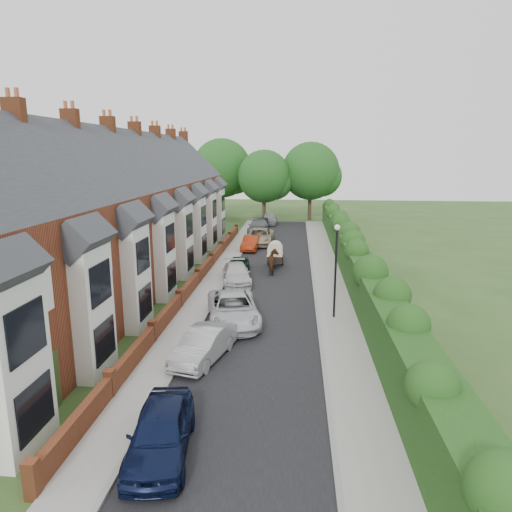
% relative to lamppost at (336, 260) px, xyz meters
% --- Properties ---
extents(ground, '(140.00, 140.00, 0.00)m').
position_rel_lamppost_xyz_m(ground, '(-3.40, -4.00, -3.30)').
color(ground, '#2D4C1E').
rests_on(ground, ground).
extents(road, '(6.00, 58.00, 0.02)m').
position_rel_lamppost_xyz_m(road, '(-3.90, 7.00, -3.29)').
color(road, black).
rests_on(road, ground).
extents(pavement_hedge_side, '(2.20, 58.00, 0.12)m').
position_rel_lamppost_xyz_m(pavement_hedge_side, '(0.20, 7.00, -3.24)').
color(pavement_hedge_side, gray).
rests_on(pavement_hedge_side, ground).
extents(pavement_house_side, '(1.70, 58.00, 0.12)m').
position_rel_lamppost_xyz_m(pavement_house_side, '(-7.75, 7.00, -3.24)').
color(pavement_house_side, gray).
rests_on(pavement_house_side, ground).
extents(kerb_hedge_side, '(0.18, 58.00, 0.13)m').
position_rel_lamppost_xyz_m(kerb_hedge_side, '(-0.85, 7.00, -3.23)').
color(kerb_hedge_side, gray).
rests_on(kerb_hedge_side, ground).
extents(kerb_house_side, '(0.18, 58.00, 0.13)m').
position_rel_lamppost_xyz_m(kerb_house_side, '(-6.95, 7.00, -3.23)').
color(kerb_house_side, gray).
rests_on(kerb_house_side, ground).
extents(hedge, '(2.10, 58.00, 2.85)m').
position_rel_lamppost_xyz_m(hedge, '(2.00, 7.00, -1.70)').
color(hedge, '#1A3C13').
rests_on(hedge, ground).
extents(terrace_row, '(9.05, 40.50, 11.50)m').
position_rel_lamppost_xyz_m(terrace_row, '(-14.27, 5.98, 1.18)').
color(terrace_row, brown).
rests_on(terrace_row, ground).
extents(garden_wall_row, '(0.35, 40.35, 1.10)m').
position_rel_lamppost_xyz_m(garden_wall_row, '(-8.75, 6.00, -2.84)').
color(garden_wall_row, brown).
rests_on(garden_wall_row, ground).
extents(lamppost, '(0.32, 0.32, 5.16)m').
position_rel_lamppost_xyz_m(lamppost, '(0.00, 0.00, 0.00)').
color(lamppost, black).
rests_on(lamppost, ground).
extents(tree_far_left, '(7.14, 6.80, 9.29)m').
position_rel_lamppost_xyz_m(tree_far_left, '(-6.05, 36.08, 2.41)').
color(tree_far_left, '#332316').
rests_on(tree_far_left, ground).
extents(tree_far_right, '(7.98, 7.60, 10.31)m').
position_rel_lamppost_xyz_m(tree_far_right, '(-0.01, 38.08, 3.02)').
color(tree_far_right, '#332316').
rests_on(tree_far_right, ground).
extents(tree_far_back, '(8.40, 8.00, 10.82)m').
position_rel_lamppost_xyz_m(tree_far_back, '(-11.99, 39.08, 3.32)').
color(tree_far_back, '#332316').
rests_on(tree_far_back, ground).
extents(car_navy, '(2.26, 4.50, 1.47)m').
position_rel_lamppost_xyz_m(car_navy, '(-5.97, -11.96, -2.56)').
color(car_navy, black).
rests_on(car_navy, ground).
extents(car_silver_a, '(2.45, 4.40, 1.37)m').
position_rel_lamppost_xyz_m(car_silver_a, '(-5.99, -5.57, -2.61)').
color(car_silver_a, '#9C9CA0').
rests_on(car_silver_a, ground).
extents(car_silver_b, '(3.70, 5.97, 1.54)m').
position_rel_lamppost_xyz_m(car_silver_b, '(-5.34, -1.05, -2.53)').
color(car_silver_b, silver).
rests_on(car_silver_b, ground).
extents(car_white, '(2.69, 4.80, 1.31)m').
position_rel_lamppost_xyz_m(car_white, '(-6.16, 6.48, -2.64)').
color(car_white, silver).
rests_on(car_white, ground).
extents(car_green, '(1.63, 3.78, 1.27)m').
position_rel_lamppost_xyz_m(car_green, '(-6.40, 8.81, -2.66)').
color(car_green, black).
rests_on(car_green, ground).
extents(car_red, '(1.62, 4.04, 1.31)m').
position_rel_lamppost_xyz_m(car_red, '(-6.28, 17.65, -2.64)').
color(car_red, maroon).
rests_on(car_red, ground).
extents(car_beige, '(2.68, 5.61, 1.55)m').
position_rel_lamppost_xyz_m(car_beige, '(-5.70, 20.45, -2.52)').
color(car_beige, tan).
rests_on(car_beige, ground).
extents(car_grey, '(2.16, 5.20, 1.50)m').
position_rel_lamppost_xyz_m(car_grey, '(-6.40, 26.94, -2.55)').
color(car_grey, '#55575C').
rests_on(car_grey, ground).
extents(car_black, '(2.04, 3.92, 1.27)m').
position_rel_lamppost_xyz_m(car_black, '(-6.31, 31.00, -2.66)').
color(car_black, black).
rests_on(car_black, ground).
extents(horse, '(1.20, 2.18, 1.76)m').
position_rel_lamppost_xyz_m(horse, '(-3.75, 9.22, -2.42)').
color(horse, '#442819').
rests_on(horse, ground).
extents(horse_cart, '(1.26, 2.79, 2.02)m').
position_rel_lamppost_xyz_m(horse_cart, '(-3.75, 11.46, -2.14)').
color(horse_cart, black).
rests_on(horse_cart, ground).
extents(car_extra_far, '(1.80, 4.41, 1.50)m').
position_rel_lamppost_xyz_m(car_extra_far, '(-5.50, 33.62, -2.55)').
color(car_extra_far, '#A5A5AA').
rests_on(car_extra_far, ground).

